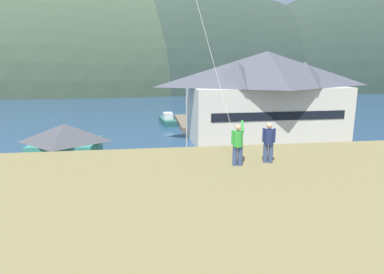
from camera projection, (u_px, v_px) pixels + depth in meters
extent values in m
plane|color=#66604C|center=(224.00, 209.00, 25.71)|extent=(600.00, 600.00, 0.00)
cube|color=slate|center=(212.00, 185.00, 30.54)|extent=(40.00, 20.00, 0.10)
cube|color=navy|center=(169.00, 107.00, 83.74)|extent=(360.00, 84.00, 0.03)
ellipsoid|color=#3D4C38|center=(78.00, 91.00, 132.10)|extent=(143.53, 61.85, 81.66)
ellipsoid|color=#2D3D33|center=(201.00, 90.00, 136.02)|extent=(131.71, 50.12, 76.20)
ellipsoid|color=#42513D|center=(307.00, 88.00, 148.51)|extent=(81.43, 52.99, 53.21)
ellipsoid|color=#2D3D33|center=(372.00, 88.00, 144.44)|extent=(134.09, 49.46, 83.44)
cube|color=beige|center=(264.00, 113.00, 48.27)|extent=(21.47, 11.15, 7.67)
cube|color=black|center=(280.00, 116.00, 43.03)|extent=(18.02, 0.53, 1.10)
pyramid|color=#4C4C56|center=(266.00, 69.00, 46.92)|extent=(22.77, 12.25, 4.78)
pyramid|color=#4C4C56|center=(237.00, 74.00, 44.53)|extent=(5.99, 5.99, 3.35)
pyramid|color=#4C4C56|center=(305.00, 74.00, 46.03)|extent=(5.99, 5.99, 3.35)
cube|color=#338475|center=(67.00, 160.00, 31.93)|extent=(6.21, 5.32, 3.70)
pyramid|color=#47474C|center=(65.00, 133.00, 31.35)|extent=(6.72, 5.85, 1.68)
cube|color=black|center=(59.00, 174.00, 29.68)|extent=(1.10, 0.16, 2.59)
cube|color=#70604C|center=(187.00, 122.00, 60.87)|extent=(3.20, 14.51, 0.70)
cube|color=#23564C|center=(168.00, 122.00, 61.03)|extent=(2.95, 7.00, 0.90)
cube|color=#33665B|center=(167.00, 119.00, 60.92)|extent=(2.86, 6.79, 0.16)
cube|color=silver|center=(168.00, 116.00, 60.30)|extent=(1.75, 2.20, 1.10)
cube|color=#B28923|center=(328.00, 187.00, 27.91)|extent=(4.26, 1.95, 0.80)
cube|color=olive|center=(330.00, 178.00, 27.77)|extent=(2.16, 1.67, 0.70)
cube|color=black|center=(330.00, 179.00, 27.78)|extent=(2.20, 1.71, 0.32)
cylinder|color=black|center=(307.00, 189.00, 28.65)|extent=(0.65, 0.24, 0.64)
cylinder|color=black|center=(318.00, 197.00, 26.89)|extent=(0.65, 0.24, 0.64)
cylinder|color=black|center=(336.00, 187.00, 29.11)|extent=(0.65, 0.24, 0.64)
cylinder|color=black|center=(349.00, 195.00, 27.34)|extent=(0.65, 0.24, 0.64)
cube|color=slate|center=(17.00, 208.00, 23.94)|extent=(4.30, 2.05, 0.80)
cube|color=#5B5B5F|center=(18.00, 198.00, 23.79)|extent=(2.19, 1.72, 0.70)
cube|color=black|center=(18.00, 198.00, 23.79)|extent=(2.24, 1.76, 0.32)
cylinder|color=black|center=(4.00, 208.00, 24.82)|extent=(0.65, 0.26, 0.64)
cylinder|color=black|center=(42.00, 207.00, 25.02)|extent=(0.65, 0.26, 0.64)
cylinder|color=black|center=(33.00, 218.00, 23.23)|extent=(0.65, 0.26, 0.64)
cube|color=black|center=(176.00, 203.00, 24.72)|extent=(4.33, 2.12, 0.80)
cube|color=black|center=(173.00, 194.00, 24.52)|extent=(2.22, 1.76, 0.70)
cube|color=black|center=(173.00, 194.00, 24.53)|extent=(2.26, 1.79, 0.32)
cylinder|color=black|center=(196.00, 212.00, 24.21)|extent=(0.66, 0.27, 0.64)
cylinder|color=black|center=(191.00, 202.00, 25.96)|extent=(0.66, 0.27, 0.64)
cylinder|color=black|center=(159.00, 215.00, 23.64)|extent=(0.66, 0.27, 0.64)
cylinder|color=black|center=(156.00, 205.00, 25.40)|extent=(0.66, 0.27, 0.64)
cube|color=black|center=(257.00, 197.00, 25.81)|extent=(4.26, 1.95, 0.80)
cube|color=black|center=(259.00, 188.00, 25.67)|extent=(2.16, 1.67, 0.70)
cube|color=black|center=(259.00, 188.00, 25.68)|extent=(2.20, 1.71, 0.32)
cylinder|color=black|center=(236.00, 199.00, 26.55)|extent=(0.65, 0.24, 0.64)
cylinder|color=black|center=(244.00, 208.00, 24.79)|extent=(0.65, 0.24, 0.64)
cylinder|color=black|center=(269.00, 196.00, 27.01)|extent=(0.65, 0.24, 0.64)
cylinder|color=black|center=(279.00, 206.00, 25.24)|extent=(0.65, 0.24, 0.64)
cube|color=#236633|center=(129.00, 175.00, 30.90)|extent=(4.26, 1.94, 0.80)
cube|color=#1E562B|center=(127.00, 167.00, 30.71)|extent=(2.15, 1.67, 0.70)
cube|color=black|center=(127.00, 168.00, 30.72)|extent=(2.20, 1.70, 0.32)
cylinder|color=black|center=(144.00, 182.00, 30.33)|extent=(0.65, 0.24, 0.64)
cylinder|color=black|center=(144.00, 175.00, 32.09)|extent=(0.65, 0.24, 0.64)
cylinder|color=black|center=(113.00, 184.00, 29.87)|extent=(0.65, 0.24, 0.64)
cylinder|color=black|center=(114.00, 177.00, 31.64)|extent=(0.65, 0.24, 0.64)
cube|color=#236633|center=(339.00, 163.00, 34.55)|extent=(4.33, 2.12, 0.80)
cube|color=#1E562B|center=(342.00, 156.00, 34.40)|extent=(2.22, 1.76, 0.70)
cube|color=black|center=(342.00, 156.00, 34.41)|extent=(2.26, 1.80, 0.32)
cylinder|color=black|center=(322.00, 164.00, 35.46)|extent=(0.66, 0.27, 0.64)
cylinder|color=black|center=(330.00, 170.00, 33.67)|extent=(0.66, 0.27, 0.64)
cylinder|color=black|center=(347.00, 164.00, 35.61)|extent=(0.66, 0.27, 0.64)
cylinder|color=black|center=(357.00, 169.00, 33.82)|extent=(0.66, 0.27, 0.64)
cube|color=red|center=(262.00, 168.00, 32.89)|extent=(4.21, 1.83, 0.80)
cube|color=#B11A15|center=(260.00, 161.00, 32.70)|extent=(2.11, 1.61, 0.70)
cube|color=black|center=(260.00, 161.00, 32.71)|extent=(2.15, 1.64, 0.32)
cylinder|color=black|center=(278.00, 175.00, 32.26)|extent=(0.64, 0.22, 0.64)
cylinder|color=black|center=(271.00, 169.00, 34.03)|extent=(0.64, 0.22, 0.64)
cylinder|color=black|center=(251.00, 176.00, 31.91)|extent=(0.64, 0.22, 0.64)
cylinder|color=black|center=(245.00, 170.00, 33.69)|extent=(0.64, 0.22, 0.64)
cylinder|color=#ADADB2|center=(187.00, 133.00, 34.83)|extent=(0.16, 0.16, 7.42)
cube|color=#4C4C51|center=(186.00, 98.00, 34.39)|extent=(0.24, 0.70, 0.20)
cylinder|color=#384770|center=(235.00, 156.00, 14.08)|extent=(0.20, 0.20, 0.82)
cylinder|color=#384770|center=(240.00, 156.00, 14.06)|extent=(0.20, 0.20, 0.82)
cylinder|color=green|center=(238.00, 139.00, 13.91)|extent=(0.40, 0.40, 0.64)
sphere|color=tan|center=(238.00, 128.00, 13.81)|extent=(0.24, 0.24, 0.24)
cylinder|color=green|center=(242.00, 126.00, 13.97)|extent=(0.22, 0.57, 0.43)
cylinder|color=green|center=(233.00, 137.00, 13.91)|extent=(0.11, 0.11, 0.60)
cylinder|color=#384770|center=(265.00, 153.00, 14.50)|extent=(0.20, 0.20, 0.82)
cylinder|color=#384770|center=(271.00, 153.00, 14.46)|extent=(0.20, 0.20, 0.82)
cylinder|color=navy|center=(269.00, 137.00, 14.32)|extent=(0.40, 0.40, 0.64)
sphere|color=tan|center=(269.00, 126.00, 14.22)|extent=(0.24, 0.24, 0.24)
cylinder|color=navy|center=(264.00, 135.00, 14.35)|extent=(0.11, 0.11, 0.60)
cylinder|color=navy|center=(274.00, 135.00, 14.27)|extent=(0.11, 0.11, 0.60)
cylinder|color=silver|center=(204.00, 28.00, 14.90)|extent=(2.69, 3.90, 11.45)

